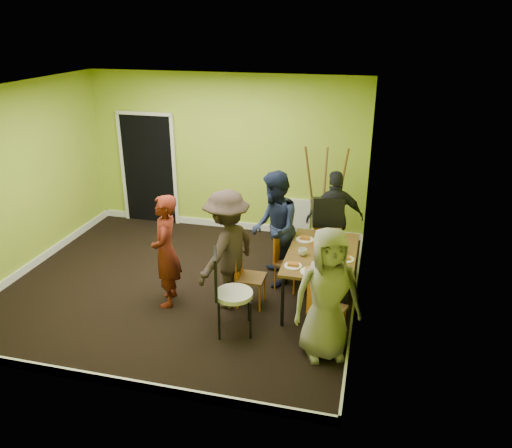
{
  "coord_description": "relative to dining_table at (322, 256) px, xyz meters",
  "views": [
    {
      "loc": [
        2.6,
        -6.0,
        3.64
      ],
      "look_at": [
        1.11,
        0.0,
        1.07
      ],
      "focal_mm": 35.0,
      "sensor_mm": 36.0,
      "label": 1
    }
  ],
  "objects": [
    {
      "name": "plate_wall_front",
      "position": [
        0.31,
        -0.13,
        0.06
      ],
      "size": [
        0.24,
        0.24,
        0.01
      ],
      "primitive_type": "cylinder",
      "color": "white",
      "rests_on": "dining_table"
    },
    {
      "name": "blue_bottle",
      "position": [
        0.18,
        -0.31,
        0.17
      ],
      "size": [
        0.07,
        0.07,
        0.22
      ],
      "primitive_type": "cylinder",
      "color": "#163CAA",
      "rests_on": "dining_table"
    },
    {
      "name": "plate_near_right",
      "position": [
        -0.3,
        -0.48,
        0.06
      ],
      "size": [
        0.22,
        0.22,
        0.01
      ],
      "primitive_type": "cylinder",
      "color": "white",
      "rests_on": "dining_table"
    },
    {
      "name": "plate_far_front",
      "position": [
        -0.07,
        -0.58,
        0.06
      ],
      "size": [
        0.25,
        0.25,
        0.01
      ],
      "primitive_type": "cylinder",
      "color": "white",
      "rests_on": "dining_table"
    },
    {
      "name": "person_standing",
      "position": [
        -2.01,
        -0.51,
        0.08
      ],
      "size": [
        0.51,
        0.65,
        1.56
      ],
      "primitive_type": "imported",
      "rotation": [
        0.0,
        0.0,
        -1.3
      ],
      "color": "#5A190F",
      "rests_on": "ground"
    },
    {
      "name": "person_left_far",
      "position": [
        -0.73,
        0.43,
        0.15
      ],
      "size": [
        0.84,
        0.96,
        1.68
      ],
      "primitive_type": "imported",
      "rotation": [
        0.0,
        0.0,
        -1.28
      ],
      "color": "#161D38",
      "rests_on": "ground"
    },
    {
      "name": "chair_back_end",
      "position": [
        -0.03,
        1.02,
        0.11
      ],
      "size": [
        0.58,
        0.65,
        1.14
      ],
      "rotation": [
        0.0,
        0.0,
        3.39
      ],
      "color": "orange",
      "rests_on": "ground"
    },
    {
      "name": "plate_near_left",
      "position": [
        -0.28,
        0.36,
        0.06
      ],
      "size": [
        0.25,
        0.25,
        0.01
      ],
      "primitive_type": "cylinder",
      "color": "white",
      "rests_on": "dining_table"
    },
    {
      "name": "chair_front_end",
      "position": [
        0.17,
        -0.95,
        -0.17
      ],
      "size": [
        0.48,
        0.48,
        0.94
      ],
      "rotation": [
        0.0,
        0.0,
        -0.29
      ],
      "color": "orange",
      "rests_on": "ground"
    },
    {
      "name": "chair_left_near",
      "position": [
        -0.97,
        -0.29,
        -0.2
      ],
      "size": [
        0.37,
        0.37,
        0.88
      ],
      "rotation": [
        0.0,
        0.0,
        -1.56
      ],
      "color": "orange",
      "rests_on": "ground"
    },
    {
      "name": "glass_mid",
      "position": [
        -0.11,
        0.23,
        0.1
      ],
      "size": [
        0.06,
        0.06,
        0.09
      ],
      "primitive_type": "cylinder",
      "color": "black",
      "rests_on": "dining_table"
    },
    {
      "name": "cup_a",
      "position": [
        -0.24,
        -0.14,
        0.1
      ],
      "size": [
        0.12,
        0.12,
        0.09
      ],
      "primitive_type": "imported",
      "color": "white",
      "rests_on": "dining_table"
    },
    {
      "name": "chair_left_far",
      "position": [
        -0.55,
        0.31,
        -0.22
      ],
      "size": [
        0.43,
        0.43,
        0.85
      ],
      "rotation": [
        0.0,
        0.0,
        -1.84
      ],
      "color": "orange",
      "rests_on": "ground"
    },
    {
      "name": "plate_wall_back",
      "position": [
        0.18,
        0.13,
        0.06
      ],
      "size": [
        0.25,
        0.25,
        0.01
      ],
      "primitive_type": "cylinder",
      "color": "white",
      "rests_on": "dining_table"
    },
    {
      "name": "cup_b",
      "position": [
        0.22,
        0.05,
        0.11
      ],
      "size": [
        0.11,
        0.11,
        0.1
      ],
      "primitive_type": "imported",
      "color": "white",
      "rests_on": "dining_table"
    },
    {
      "name": "orange_bottle",
      "position": [
        -0.14,
        0.16,
        0.09
      ],
      "size": [
        0.03,
        0.03,
        0.08
      ],
      "primitive_type": "cylinder",
      "color": "orange",
      "rests_on": "dining_table"
    },
    {
      "name": "glass_front",
      "position": [
        0.03,
        -0.41,
        0.1
      ],
      "size": [
        0.07,
        0.07,
        0.08
      ],
      "primitive_type": "cylinder",
      "color": "black",
      "rests_on": "dining_table"
    },
    {
      "name": "glass_back",
      "position": [
        0.11,
        0.39,
        0.1
      ],
      "size": [
        0.07,
        0.07,
        0.09
      ],
      "primitive_type": "cylinder",
      "color": "black",
      "rests_on": "dining_table"
    },
    {
      "name": "person_back_end",
      "position": [
        0.05,
        1.23,
        0.07
      ],
      "size": [
        0.96,
        0.62,
        1.53
      ],
      "primitive_type": "imported",
      "rotation": [
        0.0,
        0.0,
        3.45
      ],
      "color": "black",
      "rests_on": "ground"
    },
    {
      "name": "chair_bentwood",
      "position": [
        -1.02,
        -0.95,
        -0.1
      ],
      "size": [
        0.54,
        0.53,
        1.08
      ],
      "rotation": [
        0.0,
        0.0,
        -1.25
      ],
      "color": "black",
      "rests_on": "ground"
    },
    {
      "name": "person_left_near",
      "position": [
        -1.2,
        -0.35,
        0.12
      ],
      "size": [
        0.92,
        1.2,
        1.64
      ],
      "primitive_type": "imported",
      "rotation": [
        0.0,
        0.0,
        -1.9
      ],
      "color": "#322521",
      "rests_on": "ground"
    },
    {
      "name": "thermos",
      "position": [
        -0.05,
        0.06,
        0.17
      ],
      "size": [
        0.07,
        0.07,
        0.23
      ],
      "primitive_type": "cylinder",
      "color": "white",
      "rests_on": "dining_table"
    },
    {
      "name": "room_walls",
      "position": [
        -2.04,
        0.04,
        0.29
      ],
      "size": [
        5.04,
        4.54,
        2.82
      ],
      "color": "#9DC031",
      "rests_on": "ground"
    },
    {
      "name": "easel",
      "position": [
        -0.18,
        1.77,
        0.18
      ],
      "size": [
        0.71,
        0.67,
        1.78
      ],
      "color": "brown",
      "rests_on": "ground"
    },
    {
      "name": "person_front_end",
      "position": [
        0.2,
        -1.13,
        0.1
      ],
      "size": [
        0.9,
        0.75,
        1.58
      ],
      "primitive_type": "imported",
      "rotation": [
        0.0,
        0.0,
        0.38
      ],
      "color": "gray",
      "rests_on": "ground"
    },
    {
      "name": "ground",
      "position": [
        -2.01,
        0.0,
        -0.7
      ],
      "size": [
        5.0,
        5.0,
        0.0
      ],
      "primitive_type": "plane",
      "color": "black",
      "rests_on": "ground"
    },
    {
      "name": "plate_far_back",
      "position": [
        0.01,
        0.61,
        0.06
      ],
      "size": [
        0.27,
        0.27,
        0.01
      ],
      "primitive_type": "cylinder",
      "color": "white",
      "rests_on": "dining_table"
    },
    {
      "name": "dining_table",
      "position": [
        0.0,
        0.0,
        0.0
      ],
      "size": [
        0.9,
        1.5,
        0.75
      ],
      "color": "black",
      "rests_on": "ground"
    }
  ]
}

